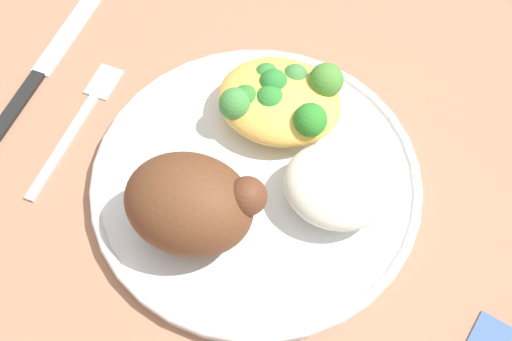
# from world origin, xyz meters

# --- Properties ---
(ground_plane) EXTENTS (2.00, 2.00, 0.00)m
(ground_plane) POSITION_xyz_m (0.00, 0.00, 0.00)
(ground_plane) COLOR #A57156
(plate) EXTENTS (0.26, 0.26, 0.02)m
(plate) POSITION_xyz_m (0.00, 0.00, 0.01)
(plate) COLOR white
(plate) RESTS_ON ground_plane
(roasted_chicken) EXTENTS (0.10, 0.08, 0.07)m
(roasted_chicken) POSITION_xyz_m (-0.03, -0.05, 0.05)
(roasted_chicken) COLOR brown
(roasted_chicken) RESTS_ON plate
(rice_pile) EXTENTS (0.08, 0.07, 0.04)m
(rice_pile) POSITION_xyz_m (0.06, -0.00, 0.03)
(rice_pile) COLOR silver
(rice_pile) RESTS_ON plate
(mac_cheese_with_broccoli) EXTENTS (0.10, 0.08, 0.05)m
(mac_cheese_with_broccoli) POSITION_xyz_m (-0.00, 0.06, 0.04)
(mac_cheese_with_broccoli) COLOR #F2BD52
(mac_cheese_with_broccoli) RESTS_ON plate
(fork) EXTENTS (0.03, 0.14, 0.01)m
(fork) POSITION_xyz_m (-0.16, 0.02, 0.00)
(fork) COLOR silver
(fork) RESTS_ON ground_plane
(knife) EXTENTS (0.03, 0.19, 0.01)m
(knife) POSITION_xyz_m (-0.21, 0.05, 0.00)
(knife) COLOR black
(knife) RESTS_ON ground_plane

